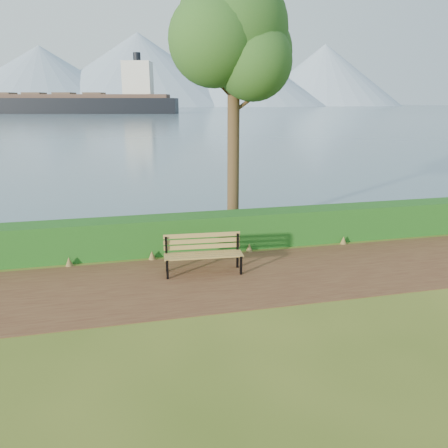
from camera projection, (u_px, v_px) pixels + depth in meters
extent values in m
plane|color=#405618|center=(208.00, 286.00, 9.97)|extent=(140.00, 140.00, 0.00)
cube|color=#4F281B|center=(205.00, 281.00, 10.25)|extent=(40.00, 3.40, 0.01)
cube|color=#154814|center=(189.00, 233.00, 12.27)|extent=(32.00, 0.85, 1.00)
cube|color=#4A6178|center=(119.00, 109.00, 253.38)|extent=(700.00, 510.00, 0.00)
cone|color=#8397AF|center=(42.00, 76.00, 359.83)|extent=(160.00, 160.00, 48.00)
cone|color=#8397AF|center=(139.00, 70.00, 385.22)|extent=(190.00, 190.00, 62.00)
cone|color=#8397AF|center=(239.00, 78.00, 402.32)|extent=(170.00, 170.00, 50.00)
cone|color=#8397AF|center=(324.00, 75.00, 430.75)|extent=(150.00, 150.00, 58.00)
cone|color=#8397AF|center=(106.00, 86.00, 405.56)|extent=(120.00, 120.00, 35.00)
cone|color=#8397AF|center=(271.00, 85.00, 436.03)|extent=(130.00, 130.00, 40.00)
cube|color=black|center=(167.00, 270.00, 10.29)|extent=(0.06, 0.07, 0.47)
cube|color=black|center=(166.00, 255.00, 10.67)|extent=(0.06, 0.07, 0.91)
cube|color=black|center=(167.00, 258.00, 10.46)|extent=(0.09, 0.55, 0.05)
cube|color=black|center=(241.00, 265.00, 10.56)|extent=(0.06, 0.07, 0.47)
cube|color=black|center=(237.00, 251.00, 10.94)|extent=(0.06, 0.07, 0.91)
cube|color=black|center=(239.00, 254.00, 10.73)|extent=(0.09, 0.55, 0.05)
cube|color=olive|center=(204.00, 258.00, 10.39)|extent=(1.90, 0.24, 0.04)
cube|color=olive|center=(204.00, 256.00, 10.52)|extent=(1.90, 0.24, 0.04)
cube|color=olive|center=(203.00, 254.00, 10.65)|extent=(1.90, 0.24, 0.04)
cube|color=olive|center=(203.00, 252.00, 10.77)|extent=(1.90, 0.24, 0.04)
cube|color=olive|center=(202.00, 247.00, 10.80)|extent=(1.90, 0.19, 0.11)
cube|color=olive|center=(202.00, 241.00, 10.76)|extent=(1.90, 0.19, 0.11)
cube|color=olive|center=(202.00, 235.00, 10.72)|extent=(1.90, 0.19, 0.11)
cylinder|color=#342315|center=(233.00, 127.00, 13.26)|extent=(0.37, 0.37, 6.63)
sphere|color=#1B4D19|center=(234.00, 29.00, 12.51)|extent=(3.13, 3.13, 3.13)
sphere|color=#1B4D19|center=(253.00, 52.00, 13.27)|extent=(2.39, 2.39, 2.39)
sphere|color=#1B4D19|center=(214.00, 40.00, 12.12)|extent=(2.58, 2.58, 2.58)
sphere|color=#1B4D19|center=(254.00, 62.00, 12.34)|extent=(2.21, 2.21, 2.21)
sphere|color=#1B4D19|center=(214.00, 13.00, 12.69)|extent=(2.02, 2.02, 2.02)
cylinder|color=#342315|center=(247.00, 102.00, 13.15)|extent=(0.97, 0.11, 0.72)
cylinder|color=#342315|center=(221.00, 86.00, 12.94)|extent=(0.75, 0.35, 0.66)
cube|color=black|center=(73.00, 109.00, 150.96)|extent=(72.89, 27.96, 7.22)
cube|color=#49352C|center=(72.00, 96.00, 149.81)|extent=(67.01, 25.51, 1.24)
cube|color=silver|center=(138.00, 79.00, 148.26)|extent=(11.02, 10.45, 11.35)
cylinder|color=black|center=(137.00, 58.00, 146.45)|extent=(2.48, 2.48, 3.61)
cube|color=brown|center=(4.00, 94.00, 149.62)|extent=(7.62, 8.07, 0.83)
cube|color=brown|center=(34.00, 94.00, 149.61)|extent=(7.62, 8.07, 0.83)
cube|color=brown|center=(64.00, 94.00, 149.59)|extent=(7.62, 8.07, 0.83)
cube|color=brown|center=(94.00, 94.00, 149.57)|extent=(7.62, 8.07, 0.83)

